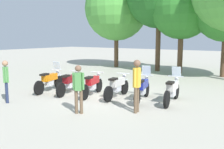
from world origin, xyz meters
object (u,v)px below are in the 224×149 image
Objects in this scene: motorcycle_4 at (142,88)px; person_1 at (78,86)px; tree_0 at (116,9)px; person_2 at (6,78)px; motorcycle_3 at (117,86)px; tree_2 at (182,8)px; motorcycle_5 at (172,90)px; person_0 at (137,82)px; motorcycle_0 at (50,80)px; motorcycle_2 at (92,84)px; motorcycle_1 at (70,83)px.

person_1 is (-0.94, -2.76, 0.44)m from motorcycle_4.
person_1 is 0.22× the size of tree_0.
motorcycle_3 is at bearing 165.06° from person_2.
person_2 is 12.45m from tree_2.
person_1 reaches higher than motorcycle_5.
tree_0 reaches higher than person_1.
person_1 is at bearing -61.83° from tree_0.
tree_2 is at bearing -4.92° from motorcycle_3.
motorcycle_4 is at bearing -73.93° from person_0.
motorcycle_0 is 11.16m from tree_0.
motorcycle_2 is 0.99× the size of motorcycle_4.
tree_0 is at bearing 2.50° from motorcycle_0.
person_1 is at bearing 129.16° from person_2.
motorcycle_2 is at bearing -91.79° from motorcycle_0.
person_2 is at bearing -110.36° from person_1.
motorcycle_3 is at bearing -90.83° from motorcycle_0.
motorcycle_0 reaches higher than motorcycle_2.
tree_2 is at bearing -20.69° from motorcycle_2.
tree_2 reaches higher than motorcycle_4.
person_2 is (-5.35, -3.64, 0.45)m from motorcycle_5.
motorcycle_2 and motorcycle_3 have the same top height.
person_1 is at bearing -145.64° from motorcycle_1.
motorcycle_2 is 1.30× the size of person_1.
tree_0 is (-3.00, 12.28, 3.88)m from person_2.
motorcycle_3 is 1.31× the size of person_2.
motorcycle_1 is at bearing -160.20° from person_1.
motorcycle_0 is 1.01× the size of motorcycle_1.
person_2 is 0.25× the size of tree_2.
person_2 reaches higher than motorcycle_1.
tree_2 is (5.81, -0.67, -0.36)m from tree_0.
tree_2 reaches higher than motorcycle_0.
tree_2 reaches higher than person_0.
motorcycle_3 is 0.33× the size of tree_2.
tree_0 is at bearing 36.26° from motorcycle_5.
person_0 is (-0.52, -1.92, 0.56)m from motorcycle_5.
motorcycle_0 is 3.42m from motorcycle_3.
person_2 is (-4.24, -3.28, 0.45)m from motorcycle_4.
motorcycle_0 is 0.29× the size of tree_0.
motorcycle_2 is 0.29× the size of tree_0.
person_0 is at bearing -136.48° from motorcycle_3.
motorcycle_1 is 0.32× the size of tree_2.
motorcycle_2 is 11.54m from tree_0.
person_2 is at bearing 114.13° from motorcycle_4.
motorcycle_0 is 0.99× the size of motorcycle_5.
motorcycle_5 is 2.07m from person_0.
tree_0 is (-6.13, 9.16, 4.35)m from motorcycle_3.
motorcycle_0 is 4.00m from person_1.
tree_2 is (-2.55, 7.96, 3.97)m from motorcycle_5.
motorcycle_4 is 0.99× the size of motorcycle_5.
tree_0 is at bearing -58.26° from person_0.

